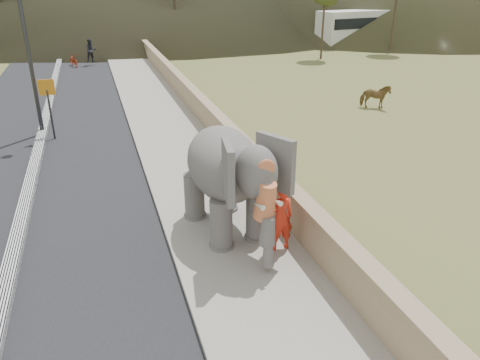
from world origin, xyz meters
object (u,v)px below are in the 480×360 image
object	(u,v)px
elephant_and_man	(225,178)
cow	(375,97)
lamppost	(30,9)
motorcyclist	(82,56)

from	to	relation	value
elephant_and_man	cow	bearing A→B (deg)	42.58
lamppost	motorcyclist	bearing A→B (deg)	85.16
elephant_and_man	motorcyclist	distance (m)	26.31
cow	motorcyclist	size ratio (longest dim) A/B	0.62
elephant_and_man	motorcyclist	bearing A→B (deg)	97.31
lamppost	elephant_and_man	world-z (taller)	lamppost
elephant_and_man	lamppost	bearing A→B (deg)	115.29
elephant_and_man	motorcyclist	xyz separation A→B (m)	(-3.34, 26.09, -0.77)
cow	elephant_and_man	world-z (taller)	elephant_and_man
cow	elephant_and_man	bearing A→B (deg)	159.63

